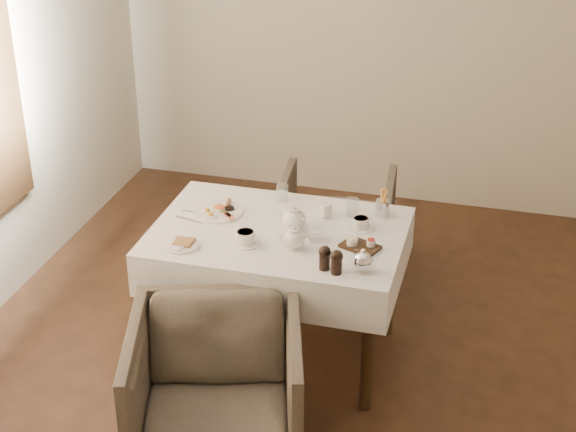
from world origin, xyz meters
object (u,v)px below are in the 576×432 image
(armchair_far, at_px, (335,227))
(table, at_px, (278,250))
(teapot_centre, at_px, (294,217))
(breakfast_plate, at_px, (219,211))
(armchair_near, at_px, (216,392))

(armchair_far, bearing_deg, table, 78.03)
(teapot_centre, bearing_deg, armchair_far, 109.34)
(armchair_far, distance_m, teapot_centre, 1.01)
(teapot_centre, bearing_deg, breakfast_plate, -168.77)
(breakfast_plate, relative_size, teapot_centre, 1.53)
(breakfast_plate, height_order, teapot_centre, teapot_centre)
(table, xyz_separation_m, armchair_far, (0.11, 0.91, -0.32))
(table, distance_m, armchair_far, 0.97)
(table, height_order, armchair_near, table)
(armchair_near, xyz_separation_m, teapot_centre, (0.13, 0.87, 0.47))
(armchair_near, relative_size, armchair_far, 1.10)
(table, xyz_separation_m, armchair_near, (-0.06, -0.84, -0.28))
(armchair_near, bearing_deg, breakfast_plate, 91.09)
(armchair_far, height_order, teapot_centre, teapot_centre)
(breakfast_plate, distance_m, teapot_centre, 0.44)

